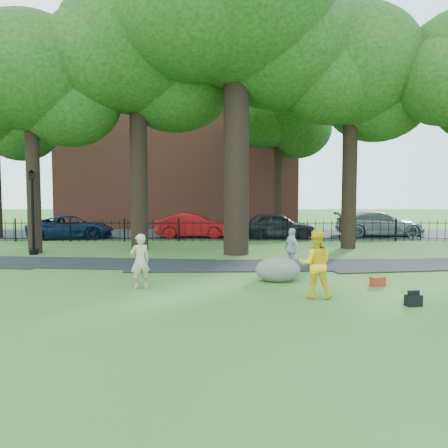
{
  "coord_description": "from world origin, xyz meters",
  "views": [
    {
      "loc": [
        -0.63,
        -11.98,
        2.68
      ],
      "look_at": [
        -0.56,
        2.0,
        1.68
      ],
      "focal_mm": 35.0,
      "sensor_mm": 36.0,
      "label": 1
    }
  ],
  "objects_px": {
    "lamppost": "(33,213)",
    "boulder": "(278,268)",
    "red_sedan": "(194,226)",
    "big_tree": "(240,17)",
    "woman": "(140,261)",
    "man": "(316,264)"
  },
  "relations": [
    {
      "from": "man",
      "to": "red_sedan",
      "type": "height_order",
      "value": "man"
    },
    {
      "from": "man",
      "to": "lamppost",
      "type": "height_order",
      "value": "lamppost"
    },
    {
      "from": "big_tree",
      "to": "lamppost",
      "type": "bearing_deg",
      "value": -178.83
    },
    {
      "from": "woman",
      "to": "boulder",
      "type": "bearing_deg",
      "value": 166.16
    },
    {
      "from": "red_sedan",
      "to": "boulder",
      "type": "bearing_deg",
      "value": -164.03
    },
    {
      "from": "boulder",
      "to": "red_sedan",
      "type": "bearing_deg",
      "value": 104.79
    },
    {
      "from": "man",
      "to": "big_tree",
      "type": "bearing_deg",
      "value": -72.82
    },
    {
      "from": "red_sedan",
      "to": "lamppost",
      "type": "bearing_deg",
      "value": 138.52
    },
    {
      "from": "man",
      "to": "lamppost",
      "type": "xyz_separation_m",
      "value": [
        -10.58,
        7.91,
        0.94
      ]
    },
    {
      "from": "woman",
      "to": "lamppost",
      "type": "distance_m",
      "value": 9.02
    },
    {
      "from": "man",
      "to": "boulder",
      "type": "distance_m",
      "value": 2.32
    },
    {
      "from": "lamppost",
      "to": "red_sedan",
      "type": "xyz_separation_m",
      "value": [
        6.52,
        7.07,
        -1.08
      ]
    },
    {
      "from": "lamppost",
      "to": "red_sedan",
      "type": "distance_m",
      "value": 9.68
    },
    {
      "from": "big_tree",
      "to": "man",
      "type": "relative_size",
      "value": 8.23
    },
    {
      "from": "boulder",
      "to": "lamppost",
      "type": "bearing_deg",
      "value": 149.89
    },
    {
      "from": "lamppost",
      "to": "boulder",
      "type": "bearing_deg",
      "value": -53.34
    },
    {
      "from": "big_tree",
      "to": "red_sedan",
      "type": "height_order",
      "value": "big_tree"
    },
    {
      "from": "woman",
      "to": "red_sedan",
      "type": "bearing_deg",
      "value": -120.46
    },
    {
      "from": "big_tree",
      "to": "man",
      "type": "distance_m",
      "value": 12.41
    },
    {
      "from": "boulder",
      "to": "lamppost",
      "type": "height_order",
      "value": "lamppost"
    },
    {
      "from": "woman",
      "to": "man",
      "type": "distance_m",
      "value": 4.83
    },
    {
      "from": "big_tree",
      "to": "boulder",
      "type": "relative_size",
      "value": 10.55
    }
  ]
}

